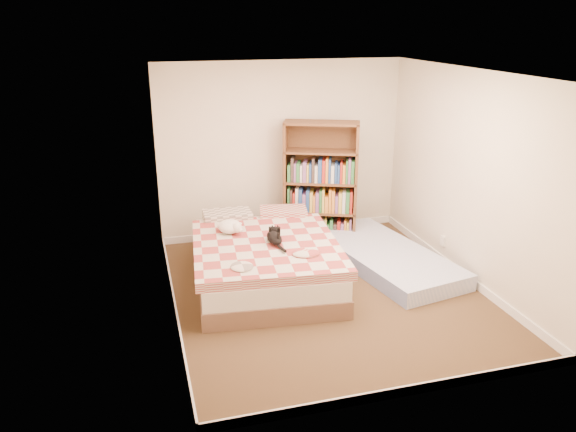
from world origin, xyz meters
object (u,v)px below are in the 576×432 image
object	(u,v)px
bed	(264,257)
bookshelf	(319,199)
white_dog	(231,227)
floor_mattress	(385,257)
black_cat	(274,237)

from	to	relation	value
bed	bookshelf	bearing A→B (deg)	50.60
bookshelf	white_dog	size ratio (longest dim) A/B	4.54
bed	white_dog	bearing A→B (deg)	150.54
floor_mattress	white_dog	distance (m)	2.04
black_cat	white_dog	world-z (taller)	white_dog
bookshelf	floor_mattress	bearing A→B (deg)	-41.18
bookshelf	floor_mattress	world-z (taller)	bookshelf
black_cat	bookshelf	bearing A→B (deg)	68.41
floor_mattress	black_cat	distance (m)	1.62
floor_mattress	black_cat	bearing A→B (deg)	175.80
bookshelf	bed	bearing A→B (deg)	-112.81
bed	white_dog	size ratio (longest dim) A/B	6.43
bookshelf	black_cat	world-z (taller)	bookshelf
bookshelf	black_cat	bearing A→B (deg)	-105.93
black_cat	bed	bearing A→B (deg)	131.32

